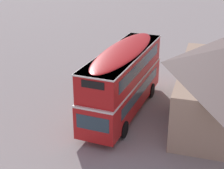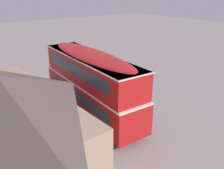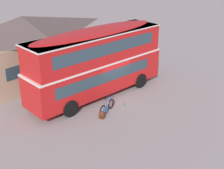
% 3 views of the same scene
% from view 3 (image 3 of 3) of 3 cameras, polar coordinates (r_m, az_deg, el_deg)
% --- Properties ---
extents(ground_plane, '(120.00, 120.00, 0.00)m').
position_cam_3_polar(ground_plane, '(22.23, -0.06, -2.06)').
color(ground_plane, gray).
extents(double_decker_bus, '(10.55, 3.12, 4.79)m').
position_cam_3_polar(double_decker_bus, '(21.36, -2.82, 4.49)').
color(double_decker_bus, black).
rests_on(double_decker_bus, ground).
extents(touring_bicycle, '(1.66, 0.70, 1.03)m').
position_cam_3_polar(touring_bicycle, '(19.90, -0.98, -4.15)').
color(touring_bicycle, black).
rests_on(touring_bicycle, ground).
extents(backpack_on_ground, '(0.36, 0.39, 0.49)m').
position_cam_3_polar(backpack_on_ground, '(19.27, -1.86, -5.55)').
color(backpack_on_ground, '#592D19').
rests_on(backpack_on_ground, ground).
extents(water_bottle_green_metal, '(0.07, 0.07, 0.23)m').
position_cam_3_polar(water_bottle_green_metal, '(20.75, 2.30, -3.75)').
color(water_bottle_green_metal, green).
rests_on(water_bottle_green_metal, ground).
extents(pub_building, '(11.84, 6.31, 4.96)m').
position_cam_3_polar(pub_building, '(25.47, -15.70, 6.58)').
color(pub_building, tan).
rests_on(pub_building, ground).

